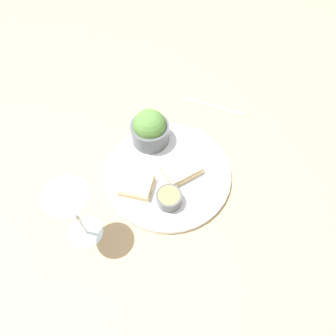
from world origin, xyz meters
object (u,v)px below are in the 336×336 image
(salad_bowl, at_px, (150,129))
(cheese_toast_near, at_px, (182,169))
(sauce_ramekin, at_px, (169,198))
(fork, at_px, (215,106))
(cheese_toast_far, at_px, (137,185))
(wine_glass, at_px, (72,208))

(salad_bowl, xyz_separation_m, cheese_toast_near, (-0.08, 0.10, -0.03))
(sauce_ramekin, xyz_separation_m, fork, (-0.14, -0.31, -0.03))
(cheese_toast_near, height_order, cheese_toast_far, same)
(cheese_toast_far, distance_m, wine_glass, 0.19)
(sauce_ramekin, relative_size, cheese_toast_far, 0.66)
(salad_bowl, relative_size, wine_glass, 0.54)
(sauce_ramekin, xyz_separation_m, cheese_toast_far, (0.08, -0.04, -0.01))
(salad_bowl, bearing_deg, fork, -146.83)
(cheese_toast_near, xyz_separation_m, wine_glass, (0.23, 0.15, 0.10))
(salad_bowl, distance_m, cheese_toast_near, 0.13)
(salad_bowl, bearing_deg, wine_glass, 59.55)
(cheese_toast_near, distance_m, wine_glass, 0.29)
(salad_bowl, height_order, wine_glass, wine_glass)
(wine_glass, bearing_deg, cheese_toast_near, -146.77)
(cheese_toast_far, height_order, wine_glass, wine_glass)
(cheese_toast_far, relative_size, fork, 0.56)
(cheese_toast_near, relative_size, cheese_toast_far, 1.20)
(sauce_ramekin, bearing_deg, cheese_toast_far, -27.75)
(cheese_toast_far, distance_m, fork, 0.35)
(salad_bowl, bearing_deg, sauce_ramekin, 102.89)
(sauce_ramekin, bearing_deg, salad_bowl, -77.11)
(sauce_ramekin, height_order, fork, sauce_ramekin)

